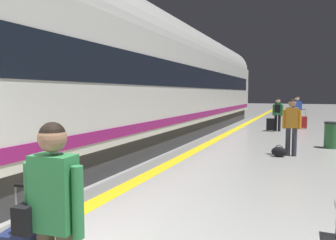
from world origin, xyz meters
The scene contains 11 objects.
safety_line_strip centered at (-0.71, 10.00, 0.00)m, with size 0.36×80.00×0.01m, color yellow.
tactile_edge_band centered at (-1.02, 10.00, 0.00)m, with size 0.58×80.00×0.01m, color slate.
high_speed_train centered at (-2.78, 6.34, 2.51)m, with size 2.94×34.95×4.97m.
traveller_foreground centered at (0.79, 0.40, 0.97)m, with size 0.54×0.31×1.68m.
passenger_near centered at (2.24, 8.80, 1.00)m, with size 0.54×0.22×1.72m.
duffel_bag_near centered at (1.92, 8.53, 0.15)m, with size 0.44×0.26×0.36m.
passenger_mid centered at (2.21, 17.07, 1.01)m, with size 0.51×0.32×1.74m.
suitcase_mid centered at (2.53, 16.90, 0.36)m, with size 0.42×0.30×1.06m.
passenger_far centered at (1.37, 15.28, 0.97)m, with size 0.51×0.33×1.64m.
suitcase_far centered at (1.05, 15.10, 0.35)m, with size 0.41×0.29×0.64m.
waste_bin centered at (3.45, 10.80, 0.46)m, with size 0.46×0.46×0.91m.
Camera 1 is at (2.56, -1.47, 1.89)m, focal length 34.28 mm.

